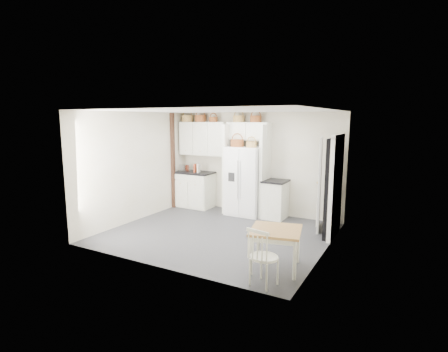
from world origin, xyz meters
The scene contains 29 objects.
floor centered at (0.00, 0.00, 0.00)m, with size 4.50×4.50×0.00m, color #313131.
ceiling centered at (0.00, 0.00, 2.60)m, with size 4.50×4.50×0.00m, color white.
wall_back centered at (0.00, 2.00, 1.30)m, with size 4.50×4.50×0.00m, color beige.
wall_left centered at (-2.25, 0.00, 1.30)m, with size 4.00×4.00×0.00m, color beige.
wall_right centered at (2.25, 0.00, 1.30)m, with size 4.00×4.00×0.00m, color beige.
refrigerator centered at (-0.15, 1.66, 0.87)m, with size 0.90×0.73×1.75m, color white.
base_cab_left centered at (-1.73, 1.70, 0.47)m, with size 1.02×0.65×0.95m, color silver.
base_cab_right centered at (0.65, 1.70, 0.45)m, with size 0.52×0.62×0.91m, color silver.
dining_table centered at (1.70, -1.11, 0.33)m, with size 0.80×0.80×0.67m, color olive.
windsor_chair centered at (1.76, -1.75, 0.43)m, with size 0.42×0.38×0.86m, color silver.
counter_left centered at (-1.73, 1.70, 0.97)m, with size 1.07×0.69×0.04m, color black.
counter_right centered at (0.65, 1.70, 0.93)m, with size 0.56×0.66×0.04m, color black.
toaster centered at (-2.01, 1.62, 1.09)m, with size 0.27×0.16×0.19m, color silver.
cookbook_red centered at (-1.66, 1.62, 1.11)m, with size 0.03×0.15×0.23m, color #B13E21.
cookbook_cream centered at (-1.54, 1.62, 1.11)m, with size 0.04×0.16×0.24m, color beige.
basket_upper_a centered at (-2.03, 1.83, 2.44)m, with size 0.32×0.32×0.18m, color olive.
basket_upper_b centered at (-1.60, 1.83, 2.44)m, with size 0.31×0.31×0.18m, color brown.
basket_upper_c centered at (-1.20, 1.83, 2.42)m, with size 0.23×0.23×0.14m, color brown.
basket_bridge_a centered at (-0.44, 1.83, 2.43)m, with size 0.30×0.30×0.17m, color olive.
basket_bridge_b centered at (0.03, 1.83, 2.43)m, with size 0.29×0.29×0.17m, color brown.
basket_fridge_a centered at (-0.35, 1.56, 1.84)m, with size 0.34×0.34×0.18m, color brown.
basket_fridge_b centered at (0.04, 1.56, 1.82)m, with size 0.26×0.26×0.14m, color olive.
upper_cabinet centered at (-1.50, 1.83, 1.90)m, with size 1.40×0.34×0.90m, color silver.
bridge_cabinet centered at (-0.15, 1.83, 2.12)m, with size 1.12×0.34×0.45m, color silver.
fridge_panel_left centered at (-0.66, 1.70, 1.15)m, with size 0.08×0.60×2.30m, color silver.
fridge_panel_right centered at (0.36, 1.70, 1.15)m, with size 0.08×0.60×2.30m, color silver.
trim_post centered at (-2.20, 1.35, 1.30)m, with size 0.09×0.09×2.60m, color #321A10.
doorway_void centered at (2.16, 1.00, 1.02)m, with size 0.18×0.85×2.05m, color black.
door_slab centered at (1.80, 1.33, 1.02)m, with size 0.80×0.04×2.05m, color white.
Camera 1 is at (3.58, -6.28, 2.43)m, focal length 28.00 mm.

